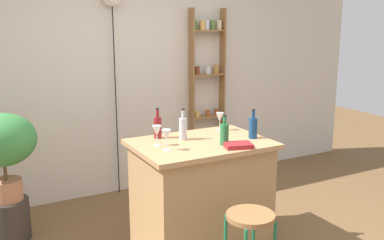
{
  "coord_description": "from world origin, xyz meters",
  "views": [
    {
      "loc": [
        -1.73,
        -2.75,
        1.92
      ],
      "look_at": [
        0.05,
        0.55,
        1.08
      ],
      "focal_mm": 41.28,
      "sensor_mm": 36.0,
      "label": 1
    }
  ],
  "objects_px": {
    "spice_shelf": "(207,92)",
    "bottle_vinegar": "(224,134)",
    "bar_stool": "(250,235)",
    "plant_stool": "(10,220)",
    "potted_plant": "(3,144)",
    "wine_glass_right": "(157,131)",
    "wine_glass_center": "(220,118)",
    "wine_glass_left": "(166,135)",
    "cookbook": "(238,145)",
    "bottle_soda_blue": "(253,127)",
    "bottle_wine_red": "(158,127)",
    "bottle_sauce_amber": "(183,128)"
  },
  "relations": [
    {
      "from": "cookbook",
      "to": "bottle_sauce_amber",
      "type": "bearing_deg",
      "value": 140.77
    },
    {
      "from": "bottle_sauce_amber",
      "to": "wine_glass_right",
      "type": "height_order",
      "value": "bottle_sauce_amber"
    },
    {
      "from": "bottle_vinegar",
      "to": "wine_glass_right",
      "type": "distance_m",
      "value": 0.54
    },
    {
      "from": "wine_glass_center",
      "to": "wine_glass_right",
      "type": "relative_size",
      "value": 1.0
    },
    {
      "from": "bottle_sauce_amber",
      "to": "wine_glass_center",
      "type": "relative_size",
      "value": 1.62
    },
    {
      "from": "bottle_soda_blue",
      "to": "bottle_sauce_amber",
      "type": "xyz_separation_m",
      "value": [
        -0.54,
        0.24,
        0.01
      ]
    },
    {
      "from": "bottle_wine_red",
      "to": "cookbook",
      "type": "bearing_deg",
      "value": -52.01
    },
    {
      "from": "wine_glass_left",
      "to": "bottle_vinegar",
      "type": "bearing_deg",
      "value": -9.97
    },
    {
      "from": "wine_glass_center",
      "to": "bar_stool",
      "type": "bearing_deg",
      "value": -110.34
    },
    {
      "from": "plant_stool",
      "to": "bottle_vinegar",
      "type": "xyz_separation_m",
      "value": [
        1.55,
        -1.11,
        0.86
      ]
    },
    {
      "from": "bar_stool",
      "to": "cookbook",
      "type": "bearing_deg",
      "value": 66.04
    },
    {
      "from": "bar_stool",
      "to": "spice_shelf",
      "type": "bearing_deg",
      "value": 66.75
    },
    {
      "from": "plant_stool",
      "to": "potted_plant",
      "type": "bearing_deg",
      "value": 90.0
    },
    {
      "from": "plant_stool",
      "to": "wine_glass_center",
      "type": "xyz_separation_m",
      "value": [
        1.77,
        -0.68,
        0.88
      ]
    },
    {
      "from": "plant_stool",
      "to": "wine_glass_right",
      "type": "bearing_deg",
      "value": -39.31
    },
    {
      "from": "bar_stool",
      "to": "plant_stool",
      "type": "xyz_separation_m",
      "value": [
        -1.4,
        1.7,
        -0.28
      ]
    },
    {
      "from": "bar_stool",
      "to": "wine_glass_left",
      "type": "height_order",
      "value": "wine_glass_left"
    },
    {
      "from": "plant_stool",
      "to": "bar_stool",
      "type": "bearing_deg",
      "value": -50.62
    },
    {
      "from": "potted_plant",
      "to": "bottle_soda_blue",
      "type": "xyz_separation_m",
      "value": [
        1.88,
        -1.05,
        0.16
      ]
    },
    {
      "from": "potted_plant",
      "to": "wine_glass_right",
      "type": "height_order",
      "value": "potted_plant"
    },
    {
      "from": "plant_stool",
      "to": "bottle_vinegar",
      "type": "height_order",
      "value": "bottle_vinegar"
    },
    {
      "from": "bottle_wine_red",
      "to": "wine_glass_right",
      "type": "bearing_deg",
      "value": -115.47
    },
    {
      "from": "wine_glass_right",
      "to": "wine_glass_center",
      "type": "bearing_deg",
      "value": 15.26
    },
    {
      "from": "bottle_soda_blue",
      "to": "wine_glass_left",
      "type": "height_order",
      "value": "bottle_soda_blue"
    },
    {
      "from": "bottle_soda_blue",
      "to": "bottle_wine_red",
      "type": "relative_size",
      "value": 0.96
    },
    {
      "from": "bottle_vinegar",
      "to": "cookbook",
      "type": "distance_m",
      "value": 0.15
    },
    {
      "from": "wine_glass_right",
      "to": "cookbook",
      "type": "bearing_deg",
      "value": -33.27
    },
    {
      "from": "potted_plant",
      "to": "bottle_sauce_amber",
      "type": "xyz_separation_m",
      "value": [
        1.33,
        -0.81,
        0.17
      ]
    },
    {
      "from": "bottle_wine_red",
      "to": "wine_glass_right",
      "type": "height_order",
      "value": "bottle_wine_red"
    },
    {
      "from": "spice_shelf",
      "to": "bottle_vinegar",
      "type": "xyz_separation_m",
      "value": [
        -0.83,
        -1.69,
        -0.04
      ]
    },
    {
      "from": "wine_glass_left",
      "to": "cookbook",
      "type": "relative_size",
      "value": 0.78
    },
    {
      "from": "bar_stool",
      "to": "wine_glass_left",
      "type": "bearing_deg",
      "value": 115.36
    },
    {
      "from": "potted_plant",
      "to": "bottle_vinegar",
      "type": "relative_size",
      "value": 3.16
    },
    {
      "from": "bar_stool",
      "to": "wine_glass_center",
      "type": "relative_size",
      "value": 3.82
    },
    {
      "from": "bottle_sauce_amber",
      "to": "wine_glass_left",
      "type": "xyz_separation_m",
      "value": [
        -0.25,
        -0.22,
        0.02
      ]
    },
    {
      "from": "spice_shelf",
      "to": "wine_glass_right",
      "type": "relative_size",
      "value": 12.65
    },
    {
      "from": "bottle_soda_blue",
      "to": "bottle_wine_red",
      "type": "height_order",
      "value": "bottle_wine_red"
    },
    {
      "from": "bottle_wine_red",
      "to": "wine_glass_left",
      "type": "relative_size",
      "value": 1.6
    },
    {
      "from": "spice_shelf",
      "to": "wine_glass_left",
      "type": "distance_m",
      "value": 2.07
    },
    {
      "from": "potted_plant",
      "to": "bottle_vinegar",
      "type": "bearing_deg",
      "value": -35.63
    },
    {
      "from": "bottle_vinegar",
      "to": "wine_glass_center",
      "type": "relative_size",
      "value": 1.51
    },
    {
      "from": "spice_shelf",
      "to": "wine_glass_center",
      "type": "relative_size",
      "value": 12.65
    },
    {
      "from": "wine_glass_right",
      "to": "potted_plant",
      "type": "bearing_deg",
      "value": 140.69
    },
    {
      "from": "plant_stool",
      "to": "wine_glass_right",
      "type": "xyz_separation_m",
      "value": [
        1.07,
        -0.87,
        0.88
      ]
    },
    {
      "from": "wine_glass_center",
      "to": "wine_glass_right",
      "type": "xyz_separation_m",
      "value": [
        -0.71,
        -0.19,
        0.0
      ]
    },
    {
      "from": "bottle_sauce_amber",
      "to": "wine_glass_left",
      "type": "relative_size",
      "value": 1.62
    },
    {
      "from": "plant_stool",
      "to": "bottle_sauce_amber",
      "type": "height_order",
      "value": "bottle_sauce_amber"
    },
    {
      "from": "bar_stool",
      "to": "spice_shelf",
      "type": "distance_m",
      "value": 2.56
    },
    {
      "from": "potted_plant",
      "to": "bottle_soda_blue",
      "type": "bearing_deg",
      "value": -29.17
    },
    {
      "from": "spice_shelf",
      "to": "wine_glass_center",
      "type": "height_order",
      "value": "spice_shelf"
    }
  ]
}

